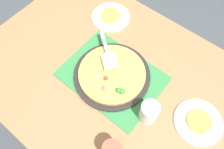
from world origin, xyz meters
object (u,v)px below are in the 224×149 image
plate_near_left (111,17)px  plate_far_right (198,122)px  served_slice_right (199,121)px  served_slice_left (111,15)px  pizza_pan (112,75)px  cup_near (149,112)px  pizza (112,73)px  pizza_server (107,53)px

plate_near_left → plate_far_right: (0.70, -0.23, 0.00)m
served_slice_right → served_slice_left: bearing=161.4°
pizza_pan → cup_near: 0.27m
pizza → cup_near: bearing=-13.2°
plate_far_right → cup_near: bearing=-147.7°
plate_near_left → served_slice_left: 0.01m
plate_near_left → pizza_server: (0.17, -0.24, 0.07)m
plate_near_left → served_slice_right: bearing=-18.6°
served_slice_left → cup_near: 0.62m
pizza → served_slice_right: 0.45m
plate_near_left → pizza_pan: bearing=-49.9°
pizza_pan → plate_near_left: pizza_pan is taller
pizza_pan → pizza: 0.02m
pizza → pizza_server: (-0.08, 0.06, 0.04)m
pizza_pan → pizza_server: 0.11m
pizza → cup_near: size_ratio=2.75×
pizza_pan → plate_near_left: (-0.25, 0.30, -0.01)m
pizza_pan → pizza: (0.00, -0.00, 0.02)m
cup_near → served_slice_right: bearing=32.3°
pizza_pan → cup_near: (0.26, -0.06, 0.05)m
pizza → plate_far_right: 0.45m
pizza_pan → plate_far_right: bearing=7.8°
cup_near → pizza_server: size_ratio=0.57×
pizza → plate_near_left: pizza is taller
pizza → served_slice_right: size_ratio=3.00×
served_slice_left → served_slice_right: size_ratio=1.00×
pizza → pizza_pan: bearing=131.0°
plate_near_left → pizza_server: 0.30m
pizza → served_slice_left: bearing=130.1°
cup_near → pizza_server: 0.35m
pizza → plate_near_left: bearing=130.1°
served_slice_right → pizza_pan: bearing=-172.2°
plate_far_right → served_slice_left: bearing=161.4°
plate_near_left → cup_near: cup_near is taller
pizza_pan → served_slice_left: (-0.25, 0.30, 0.01)m
pizza_pan → plate_near_left: bearing=130.1°
pizza_pan → served_slice_right: (0.45, 0.06, 0.01)m
plate_far_right → served_slice_right: bearing=90.0°
served_slice_left → pizza_server: (0.17, -0.24, 0.05)m
cup_near → plate_near_left: bearing=144.7°
served_slice_left → pizza: bearing=-49.9°
pizza_pan → pizza_server: pizza_server is taller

